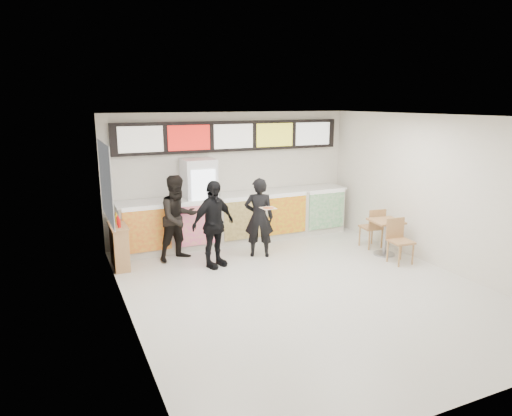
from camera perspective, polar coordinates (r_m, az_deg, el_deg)
floor at (r=8.27m, az=6.03°, el=-9.93°), size 7.00×7.00×0.00m
ceiling at (r=7.61m, az=6.58°, el=11.33°), size 7.00×7.00×0.00m
wall_back at (r=10.91m, az=-3.04°, el=4.01°), size 6.00×0.00×6.00m
wall_left at (r=6.83m, az=-16.00°, el=-2.06°), size 0.00×7.00×7.00m
wall_right at (r=9.65m, az=21.86°, el=1.87°), size 0.00×7.00×7.00m
service_counter at (r=10.73m, az=-2.19°, el=-1.20°), size 5.56×0.77×1.14m
menu_board at (r=10.72m, az=-2.93°, el=8.96°), size 5.50×0.14×0.70m
drinks_fridge at (r=10.34m, az=-7.06°, el=0.60°), size 0.70×0.67×2.00m
mirror_panel at (r=9.16m, az=-18.30°, el=3.18°), size 0.01×2.00×1.50m
customer_main at (r=9.61m, az=0.38°, el=-1.21°), size 0.73×0.63×1.70m
customer_left at (r=9.53m, az=-9.70°, el=-1.25°), size 1.03×0.90×1.78m
customer_mid at (r=9.02m, az=-5.36°, el=-2.05°), size 1.11×0.78×1.75m
pizza_slice at (r=9.14m, az=1.55°, el=0.03°), size 0.36×0.36×0.02m
cafe_table at (r=10.16m, az=15.88°, el=-2.76°), size 0.68×1.60×0.91m
condiment_ledge at (r=9.45m, az=-16.70°, el=-4.55°), size 0.32×0.79×1.05m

